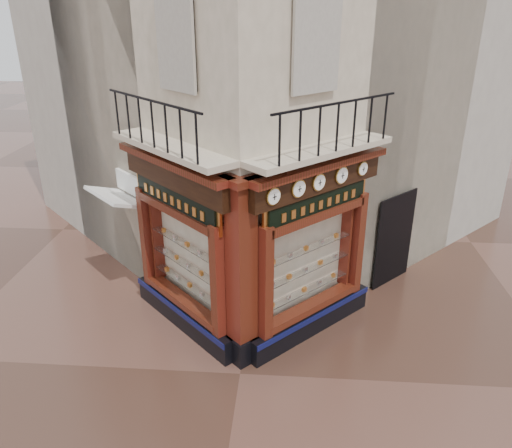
# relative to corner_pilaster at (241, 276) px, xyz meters

# --- Properties ---
(ground) EXTENTS (80.00, 80.00, 0.00)m
(ground) POSITION_rel_corner_pilaster_xyz_m (0.00, -0.50, -1.95)
(ground) COLOR #44291F
(ground) RESTS_ON ground
(main_building) EXTENTS (11.31, 11.31, 12.00)m
(main_building) POSITION_rel_corner_pilaster_xyz_m (0.00, 5.66, 4.05)
(main_building) COLOR beige
(main_building) RESTS_ON ground
(neighbour_left) EXTENTS (11.31, 11.31, 11.00)m
(neighbour_left) POSITION_rel_corner_pilaster_xyz_m (-2.47, 8.13, 3.55)
(neighbour_left) COLOR #B7AF9F
(neighbour_left) RESTS_ON ground
(neighbour_right) EXTENTS (11.31, 11.31, 11.00)m
(neighbour_right) POSITION_rel_corner_pilaster_xyz_m (2.47, 8.13, 3.55)
(neighbour_right) COLOR #B7AF9F
(neighbour_right) RESTS_ON ground
(shopfront_left) EXTENTS (2.86, 2.86, 3.98)m
(shopfront_left) POSITION_rel_corner_pilaster_xyz_m (-1.41, 1.07, 0.03)
(shopfront_left) COLOR black
(shopfront_left) RESTS_ON ground
(shopfront_right) EXTENTS (2.86, 2.86, 3.98)m
(shopfront_right) POSITION_rel_corner_pilaster_xyz_m (1.41, 1.07, 0.03)
(shopfront_right) COLOR black
(shopfront_right) RESTS_ON ground
(corner_pilaster) EXTENTS (0.85, 0.85, 3.98)m
(corner_pilaster) POSITION_rel_corner_pilaster_xyz_m (0.00, 0.00, 0.00)
(corner_pilaster) COLOR black
(corner_pilaster) RESTS_ON ground
(balcony) EXTENTS (5.94, 2.97, 1.03)m
(balcony) POSITION_rel_corner_pilaster_xyz_m (0.00, 0.99, 2.27)
(balcony) COLOR beige
(balcony) RESTS_ON ground
(clock_a) EXTENTS (0.27, 0.27, 0.33)m
(clock_a) POSITION_rel_corner_pilaster_xyz_m (0.59, -0.01, 1.67)
(clock_a) COLOR #AD8C39
(clock_a) RESTS_ON ground
(clock_b) EXTENTS (0.29, 0.29, 0.36)m
(clock_b) POSITION_rel_corner_pilaster_xyz_m (1.05, 0.44, 1.67)
(clock_b) COLOR #AD8C39
(clock_b) RESTS_ON ground
(clock_c) EXTENTS (0.28, 0.28, 0.35)m
(clock_c) POSITION_rel_corner_pilaster_xyz_m (1.44, 0.83, 1.67)
(clock_c) COLOR #AD8C39
(clock_c) RESTS_ON ground
(clock_d) EXTENTS (0.30, 0.30, 0.37)m
(clock_d) POSITION_rel_corner_pilaster_xyz_m (1.91, 1.31, 1.67)
(clock_d) COLOR #AD8C39
(clock_d) RESTS_ON ground
(clock_e) EXTENTS (0.25, 0.25, 0.31)m
(clock_e) POSITION_rel_corner_pilaster_xyz_m (2.38, 1.78, 1.67)
(clock_e) COLOR #AD8C39
(clock_e) RESTS_ON ground
(awning) EXTENTS (1.82, 1.82, 0.39)m
(awning) POSITION_rel_corner_pilaster_xyz_m (-3.25, 2.55, -1.95)
(awning) COLOR white
(awning) RESTS_ON ground
(signboard_left) EXTENTS (2.23, 2.23, 0.60)m
(signboard_left) POSITION_rel_corner_pilaster_xyz_m (-1.46, 1.01, 1.15)
(signboard_left) COLOR #F09D46
(signboard_left) RESTS_ON ground
(signboard_right) EXTENTS (2.12, 2.12, 0.57)m
(signboard_right) POSITION_rel_corner_pilaster_xyz_m (1.46, 1.01, 1.15)
(signboard_right) COLOR #F09D46
(signboard_right) RESTS_ON ground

